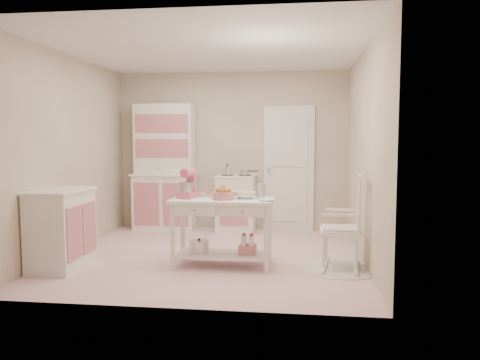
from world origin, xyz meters
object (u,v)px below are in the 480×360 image
object	(u,v)px
rocking_chair	(341,222)
work_table	(222,232)
bread_basket	(223,196)
hutch	(164,167)
stand_mixer	(188,184)
stove	(236,203)
base_cabinet	(61,229)

from	to	relation	value
rocking_chair	work_table	world-z (taller)	rocking_chair
bread_basket	rocking_chair	bearing A→B (deg)	3.62
hutch	stand_mixer	bearing A→B (deg)	-66.99
work_table	bread_basket	world-z (taller)	bread_basket
work_table	bread_basket	xyz separation A→B (m)	(0.02, -0.05, 0.45)
stove	base_cabinet	world-z (taller)	same
bread_basket	base_cabinet	bearing A→B (deg)	-172.01
rocking_chair	work_table	bearing A→B (deg)	-170.67
work_table	stand_mixer	world-z (taller)	stand_mixer
base_cabinet	stove	bearing A→B (deg)	53.83
stand_mixer	bread_basket	world-z (taller)	stand_mixer
rocking_chair	work_table	xyz separation A→B (m)	(-1.38, -0.04, -0.15)
work_table	bread_basket	distance (m)	0.45
base_cabinet	stand_mixer	size ratio (longest dim) A/B	2.71
work_table	bread_basket	size ratio (longest dim) A/B	4.80
base_cabinet	stand_mixer	bearing A→B (deg)	13.10
base_cabinet	bread_basket	xyz separation A→B (m)	(1.87, 0.26, 0.39)
rocking_chair	hutch	bearing A→B (deg)	150.10
hutch	stand_mixer	xyz separation A→B (m)	(0.89, -2.10, -0.07)
hutch	bread_basket	size ratio (longest dim) A/B	8.32
stove	work_table	size ratio (longest dim) A/B	0.77
base_cabinet	bread_basket	size ratio (longest dim) A/B	3.68
rocking_chair	bread_basket	xyz separation A→B (m)	(-1.36, -0.09, 0.30)
hutch	base_cabinet	size ratio (longest dim) A/B	2.26
hutch	bread_basket	bearing A→B (deg)	-58.44
base_cabinet	hutch	bearing A→B (deg)	77.49
work_table	stand_mixer	bearing A→B (deg)	177.27
hutch	bread_basket	world-z (taller)	hutch
stove	base_cabinet	xyz separation A→B (m)	(-1.74, -2.38, 0.00)
hutch	stove	distance (m)	1.33
rocking_chair	stand_mixer	size ratio (longest dim) A/B	3.24
rocking_chair	stand_mixer	distance (m)	1.85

